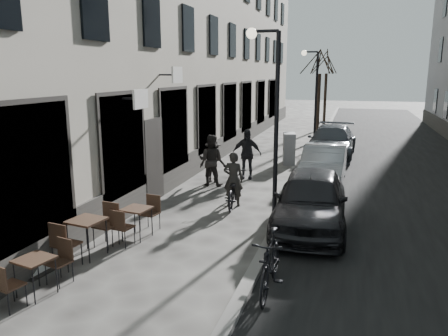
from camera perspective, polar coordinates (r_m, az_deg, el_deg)
The scene contains 20 objects.
road at distance 21.80m, azimuth 21.28°, elevation 1.03°, with size 7.30×60.00×0.00m, color black.
kerb at distance 21.77m, azimuth 11.69°, elevation 1.77°, with size 0.25×60.00×0.12m, color slate.
streetlamp_near at distance 11.57m, azimuth 6.08°, elevation 8.27°, with size 0.90×0.28×5.09m.
streetlamp_far at distance 23.46m, azimuth 11.55°, elevation 10.15°, with size 0.90×0.28×5.09m.
tree_near at distance 26.44m, azimuth 12.46°, elevation 13.60°, with size 2.40×2.40×5.70m.
tree_far at distance 32.42m, azimuth 13.28°, elevation 13.28°, with size 2.40×2.40×5.70m.
bistro_set_a at distance 8.78m, azimuth -23.40°, elevation -12.46°, with size 0.69×1.49×0.85m.
bistro_set_b at distance 10.12m, azimuth -17.43°, elevation -8.19°, with size 0.79×1.75×1.00m.
bistro_set_c at distance 10.93m, azimuth -11.30°, elevation -6.63°, with size 0.70×1.56×0.90m.
sign_board at distance 9.64m, azimuth -23.53°, elevation -10.21°, with size 0.44×0.67×1.09m.
utility_cabinet at distance 19.53m, azimuth 8.49°, elevation 2.56°, with size 0.50×0.92×1.38m, color slate.
bicycle at distance 13.24m, azimuth 1.22°, elevation -2.80°, with size 0.68×1.94×1.02m, color black.
cyclist_rider at distance 13.16m, azimuth 1.23°, elevation -1.44°, with size 0.61×0.40×1.67m, color black.
pedestrian_near at distance 15.53m, azimuth -1.73°, elevation 1.02°, with size 0.89×0.69×1.83m, color black.
pedestrian_mid at distance 16.03m, azimuth -1.44°, elevation 0.93°, with size 1.03×0.59×1.59m, color black.
pedestrian_far at distance 16.57m, azimuth 2.97°, elevation 1.84°, with size 1.11×0.46×1.90m, color black.
car_near at distance 11.52m, azimuth 11.26°, elevation -4.06°, with size 1.80×4.47×1.52m, color black.
car_mid at distance 16.23m, azimuth 12.89°, elevation 0.40°, with size 1.47×4.21×1.39m, color #92959A.
car_far at distance 21.32m, azimuth 13.85°, elevation 3.33°, with size 2.10×5.17×1.50m, color #373B42.
moped at distance 8.21m, azimuth 6.06°, elevation -12.25°, with size 0.53×1.88×1.13m, color black.
Camera 1 is at (1.93, -5.35, 3.98)m, focal length 35.00 mm.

